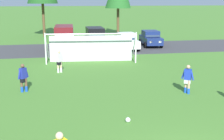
% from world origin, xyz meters
% --- Properties ---
extents(ground_plane, '(400.00, 400.00, 0.00)m').
position_xyz_m(ground_plane, '(0.00, 15.00, 0.00)').
color(ground_plane, '#477A2D').
extents(parking_lot_strip, '(52.00, 8.40, 0.01)m').
position_xyz_m(parking_lot_strip, '(0.00, 23.66, 0.00)').
color(parking_lot_strip, '#3D3D3F').
rests_on(parking_lot_strip, ground).
extents(soccer_ball, '(0.22, 0.22, 0.22)m').
position_xyz_m(soccer_ball, '(-1.03, 4.06, 0.11)').
color(soccer_ball, white).
rests_on(soccer_ball, ground).
extents(soccer_goal, '(7.56, 2.62, 2.57)m').
position_xyz_m(soccer_goal, '(-1.20, 16.92, 1.29)').
color(soccer_goal, white).
rests_on(soccer_goal, ground).
extents(player_midfield_center, '(0.59, 0.57, 1.64)m').
position_xyz_m(player_midfield_center, '(3.17, 7.41, 0.82)').
color(player_midfield_center, tan).
rests_on(player_midfield_center, ground).
extents(player_defender_far, '(0.58, 0.58, 1.64)m').
position_xyz_m(player_defender_far, '(-5.91, 9.31, 0.82)').
color(player_defender_far, brown).
rests_on(player_defender_far, ground).
extents(player_winger_left, '(0.64, 0.51, 1.64)m').
position_xyz_m(player_winger_left, '(-3.87, 13.58, 0.82)').
color(player_winger_left, beige).
rests_on(player_winger_left, ground).
extents(parked_car_slot_far_left, '(2.35, 4.88, 2.52)m').
position_xyz_m(parked_car_slot_far_left, '(-3.29, 23.03, 1.34)').
color(parked_car_slot_far_left, maroon).
rests_on(parked_car_slot_far_left, ground).
extents(parked_car_slot_left, '(2.17, 4.62, 2.16)m').
position_xyz_m(parked_car_slot_left, '(0.07, 24.47, 1.11)').
color(parked_car_slot_left, black).
rests_on(parked_car_slot_left, ground).
extents(parked_car_slot_center_left, '(2.08, 4.22, 1.72)m').
position_xyz_m(parked_car_slot_center_left, '(3.18, 22.56, 0.88)').
color(parked_car_slot_center_left, silver).
rests_on(parked_car_slot_center_left, ground).
extents(parked_car_slot_center, '(2.23, 4.30, 1.72)m').
position_xyz_m(parked_car_slot_center, '(6.33, 24.31, 0.88)').
color(parked_car_slot_center, navy).
rests_on(parked_car_slot_center, ground).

